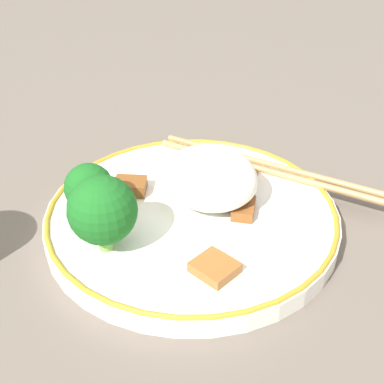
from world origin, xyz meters
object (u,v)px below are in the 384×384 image
(broccoli_back_center, at_px, (102,210))
(chopsticks, at_px, (268,167))
(plate, at_px, (192,217))
(broccoli_back_left, at_px, (89,190))

(broccoli_back_center, relative_size, chopsticks, 0.28)
(plate, xyz_separation_m, broccoli_back_left, (0.07, 0.05, 0.04))
(broccoli_back_left, relative_size, broccoli_back_center, 0.82)
(chopsticks, bearing_deg, broccoli_back_left, 53.75)
(broccoli_back_left, height_order, chopsticks, broccoli_back_left)
(broccoli_back_left, xyz_separation_m, broccoli_back_center, (-0.03, 0.03, 0.01))
(broccoli_back_left, bearing_deg, chopsticks, -126.25)
(chopsticks, bearing_deg, broccoli_back_center, 66.70)
(broccoli_back_left, distance_m, broccoli_back_center, 0.04)
(plate, xyz_separation_m, chopsticks, (-0.04, -0.09, 0.01))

